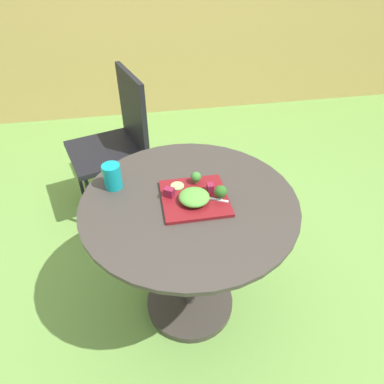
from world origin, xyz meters
name	(u,v)px	position (x,y,z in m)	size (l,w,h in m)	color
ground_plane	(190,303)	(0.00, 0.00, 0.00)	(12.00, 12.00, 0.00)	#669342
bamboo_fence	(146,36)	(0.00, 2.33, 0.73)	(8.00, 0.08, 1.47)	tan
patio_table	(190,245)	(0.00, 0.00, 0.44)	(0.87, 0.87, 0.71)	#38332D
patio_chair	(118,135)	(-0.29, 0.90, 0.53)	(0.55, 0.55, 0.90)	black
salad_plate	(195,199)	(0.02, 0.00, 0.72)	(0.26, 0.26, 0.01)	maroon
drinking_glass	(113,177)	(-0.29, 0.14, 0.76)	(0.07, 0.07, 0.11)	#0F8C93
fork	(205,197)	(0.06, -0.02, 0.72)	(0.15, 0.08, 0.00)	silver
lettuce_mound	(194,197)	(0.01, -0.03, 0.74)	(0.12, 0.12, 0.04)	#519338
broccoli_floret_0	(221,192)	(0.12, -0.03, 0.76)	(0.05, 0.05, 0.06)	#99B770
broccoli_floret_1	(196,177)	(0.04, 0.09, 0.75)	(0.04, 0.04, 0.05)	#99B770
cucumber_slice_0	(177,186)	(-0.04, 0.08, 0.73)	(0.05, 0.05, 0.01)	#8EB766
beet_chunk_0	(169,192)	(-0.08, 0.02, 0.74)	(0.04, 0.03, 0.04)	maroon
beet_chunk_1	(210,187)	(0.09, 0.03, 0.74)	(0.03, 0.03, 0.03)	maroon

